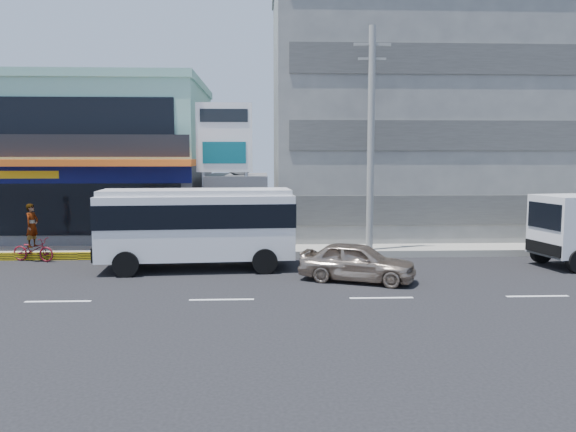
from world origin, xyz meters
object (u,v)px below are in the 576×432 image
(utility_pole_near, at_px, (371,140))
(minibus, at_px, (197,222))
(sedan, at_px, (357,262))
(motorcycle_rider, at_px, (33,242))
(satellite_dish, at_px, (237,174))
(billboard, at_px, (224,146))
(shop_building, at_px, (92,164))
(concrete_building, at_px, (416,111))

(utility_pole_near, bearing_deg, minibus, -160.57)
(sedan, distance_m, motorcycle_rider, 13.79)
(sedan, xyz_separation_m, motorcycle_rider, (-13.08, 4.36, 0.11))
(satellite_dish, xyz_separation_m, motorcycle_rider, (-8.45, -4.20, -2.77))
(sedan, bearing_deg, billboard, 58.95)
(satellite_dish, height_order, billboard, billboard)
(satellite_dish, bearing_deg, billboard, -105.52)
(minibus, bearing_deg, sedan, -21.93)
(billboard, xyz_separation_m, sedan, (5.13, -6.76, -4.23))
(shop_building, height_order, sedan, shop_building)
(shop_building, bearing_deg, billboard, -32.32)
(minibus, xyz_separation_m, motorcycle_rider, (-7.16, 1.97, -1.07))
(utility_pole_near, bearing_deg, billboard, 164.52)
(concrete_building, distance_m, billboard, 12.17)
(concrete_building, height_order, minibus, concrete_building)
(billboard, bearing_deg, motorcycle_rider, -163.20)
(shop_building, height_order, utility_pole_near, utility_pole_near)
(motorcycle_rider, bearing_deg, utility_pole_near, 2.38)
(concrete_building, xyz_separation_m, motorcycle_rider, (-18.45, -8.20, -6.19))
(minibus, height_order, motorcycle_rider, minibus)
(sedan, bearing_deg, minibus, 89.82)
(shop_building, distance_m, sedan, 17.40)
(shop_building, relative_size, billboard, 1.80)
(billboard, height_order, minibus, billboard)
(concrete_building, relative_size, billboard, 2.32)
(utility_pole_near, height_order, motorcycle_rider, utility_pole_near)
(minibus, bearing_deg, billboard, 79.69)
(billboard, relative_size, utility_pole_near, 0.69)
(satellite_dish, relative_size, minibus, 0.20)
(sedan, bearing_deg, concrete_building, -1.39)
(shop_building, height_order, minibus, shop_building)
(utility_pole_near, height_order, sedan, utility_pole_near)
(shop_building, relative_size, minibus, 1.61)
(billboard, distance_m, motorcycle_rider, 9.27)
(billboard, xyz_separation_m, utility_pole_near, (6.50, -1.80, 0.22))
(sedan, bearing_deg, motorcycle_rider, 93.31)
(billboard, xyz_separation_m, motorcycle_rider, (-7.95, -2.40, -4.12))
(shop_building, height_order, concrete_building, concrete_building)
(satellite_dish, xyz_separation_m, sedan, (4.63, -8.56, -2.87))
(billboard, bearing_deg, satellite_dish, 74.48)
(billboard, xyz_separation_m, minibus, (-0.80, -4.37, -3.05))
(motorcycle_rider, bearing_deg, satellite_dish, 26.43)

